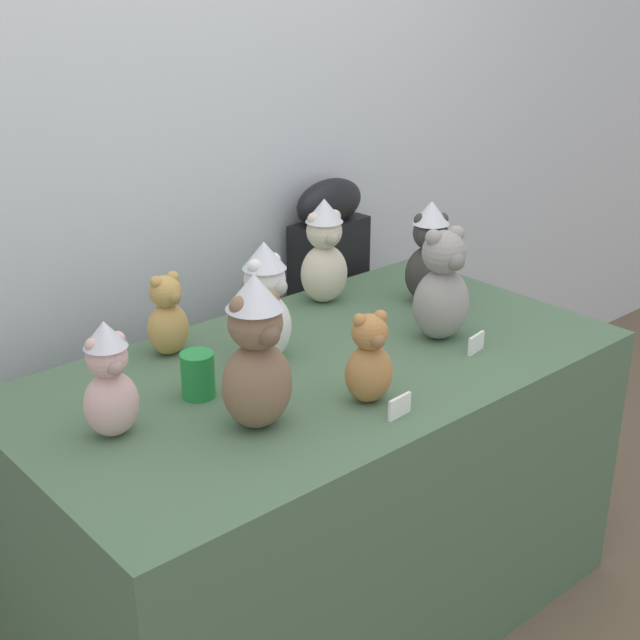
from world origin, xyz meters
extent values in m
cube|color=silver|center=(0.00, 0.92, 1.30)|extent=(7.00, 0.08, 2.60)
cube|color=#4C6B4C|center=(0.00, 0.25, 0.39)|extent=(1.57, 0.85, 0.79)
cube|color=black|center=(0.52, 0.80, 0.47)|extent=(0.29, 0.15, 0.94)
ellipsoid|color=black|center=(0.52, 0.80, 1.01)|extent=(0.29, 0.15, 0.15)
ellipsoid|color=beige|center=(0.29, 0.57, 0.88)|extent=(0.17, 0.15, 0.18)
sphere|color=beige|center=(0.29, 0.57, 1.01)|extent=(0.11, 0.11, 0.11)
sphere|color=beige|center=(0.26, 0.58, 1.05)|extent=(0.04, 0.04, 0.04)
sphere|color=beige|center=(0.33, 0.56, 1.05)|extent=(0.04, 0.04, 0.04)
sphere|color=#ABA08A|center=(0.28, 0.53, 1.00)|extent=(0.04, 0.04, 0.04)
cone|color=silver|center=(0.29, 0.57, 1.07)|extent=(0.11, 0.11, 0.07)
ellipsoid|color=beige|center=(-0.57, 0.28, 0.86)|extent=(0.13, 0.11, 0.15)
sphere|color=beige|center=(-0.57, 0.28, 0.97)|extent=(0.09, 0.09, 0.09)
sphere|color=beige|center=(-0.60, 0.28, 1.01)|extent=(0.03, 0.03, 0.03)
sphere|color=beige|center=(-0.54, 0.27, 1.01)|extent=(0.03, 0.03, 0.03)
sphere|color=#A88783|center=(-0.57, 0.24, 0.97)|extent=(0.04, 0.04, 0.04)
cone|color=silver|center=(-0.57, 0.28, 1.03)|extent=(0.09, 0.09, 0.06)
ellipsoid|color=#383533|center=(0.53, 0.37, 0.88)|extent=(0.18, 0.18, 0.17)
sphere|color=#383533|center=(0.53, 0.37, 1.00)|extent=(0.10, 0.10, 0.10)
sphere|color=#383533|center=(0.50, 0.38, 1.04)|extent=(0.04, 0.04, 0.04)
sphere|color=#383533|center=(0.56, 0.35, 1.04)|extent=(0.04, 0.04, 0.04)
sphere|color=#32302E|center=(0.50, 0.33, 0.99)|extent=(0.04, 0.04, 0.04)
cone|color=silver|center=(0.53, 0.37, 1.06)|extent=(0.11, 0.11, 0.07)
ellipsoid|color=white|center=(-0.09, 0.36, 0.88)|extent=(0.16, 0.15, 0.18)
sphere|color=white|center=(-0.09, 0.36, 1.01)|extent=(0.11, 0.11, 0.11)
sphere|color=white|center=(-0.12, 0.35, 1.05)|extent=(0.04, 0.04, 0.04)
sphere|color=white|center=(-0.05, 0.37, 1.05)|extent=(0.04, 0.04, 0.04)
sphere|color=#B4B3AF|center=(-0.08, 0.32, 1.00)|extent=(0.04, 0.04, 0.04)
cone|color=silver|center=(-0.09, 0.36, 1.07)|extent=(0.11, 0.11, 0.07)
ellipsoid|color=tan|center=(-0.26, 0.55, 0.86)|extent=(0.12, 0.11, 0.14)
sphere|color=tan|center=(-0.26, 0.55, 0.96)|extent=(0.08, 0.08, 0.08)
sphere|color=tan|center=(-0.28, 0.55, 0.99)|extent=(0.03, 0.03, 0.03)
sphere|color=tan|center=(-0.23, 0.56, 0.99)|extent=(0.03, 0.03, 0.03)
sphere|color=olive|center=(-0.25, 0.52, 0.95)|extent=(0.03, 0.03, 0.03)
ellipsoid|color=#B27A42|center=(-0.05, 0.02, 0.86)|extent=(0.14, 0.13, 0.14)
sphere|color=#B27A42|center=(-0.05, 0.02, 0.96)|extent=(0.08, 0.08, 0.08)
sphere|color=#B27A42|center=(-0.07, 0.03, 1.00)|extent=(0.03, 0.03, 0.03)
sphere|color=#B27A42|center=(-0.02, 0.02, 1.00)|extent=(0.03, 0.03, 0.03)
sphere|color=olive|center=(-0.06, -0.01, 0.96)|extent=(0.04, 0.04, 0.04)
ellipsoid|color=#7F6047|center=(-0.31, 0.10, 0.89)|extent=(0.17, 0.15, 0.20)
sphere|color=#7F6047|center=(-0.31, 0.10, 1.04)|extent=(0.12, 0.12, 0.12)
sphere|color=#7F6047|center=(-0.35, 0.10, 1.08)|extent=(0.04, 0.04, 0.04)
sphere|color=#7F6047|center=(-0.28, 0.10, 1.08)|extent=(0.04, 0.04, 0.04)
sphere|color=brown|center=(-0.32, 0.05, 1.02)|extent=(0.05, 0.05, 0.05)
cone|color=silver|center=(-0.31, 0.10, 1.11)|extent=(0.13, 0.13, 0.08)
ellipsoid|color=gray|center=(0.35, 0.16, 0.89)|extent=(0.18, 0.16, 0.20)
sphere|color=gray|center=(0.35, 0.16, 1.03)|extent=(0.12, 0.12, 0.12)
sphere|color=gray|center=(0.32, 0.17, 1.08)|extent=(0.04, 0.04, 0.04)
sphere|color=gray|center=(0.39, 0.15, 1.08)|extent=(0.04, 0.04, 0.04)
sphere|color=slate|center=(0.34, 0.11, 1.02)|extent=(0.05, 0.05, 0.05)
cylinder|color=#238C3D|center=(-0.33, 0.30, 0.84)|extent=(0.08, 0.08, 0.11)
cube|color=white|center=(0.35, 0.03, 0.81)|extent=(0.07, 0.02, 0.05)
cube|color=white|center=(-0.05, -0.08, 0.81)|extent=(0.07, 0.01, 0.05)
camera|label=1|loc=(-1.34, -1.28, 1.76)|focal=49.50mm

